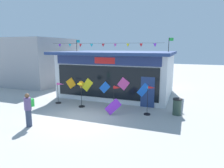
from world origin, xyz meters
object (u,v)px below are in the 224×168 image
object	(u,v)px
wind_spinner_center_left	(116,94)
person_near_camera	(28,109)
wind_spinner_left	(81,87)
display_kite_on_ground	(113,107)
wind_spinner_far_left	(60,91)
trash_bin	(177,107)
wind_spinner_center_right	(149,99)
kite_shop_building	(118,73)

from	to	relation	value
wind_spinner_center_left	person_near_camera	bearing A→B (deg)	-126.61
wind_spinner_left	display_kite_on_ground	distance (m)	2.72
wind_spinner_far_left	wind_spinner_left	world-z (taller)	wind_spinner_left
trash_bin	wind_spinner_far_left	bearing A→B (deg)	-177.20
trash_bin	person_near_camera	bearing A→B (deg)	-146.96
person_near_camera	wind_spinner_center_right	bearing A→B (deg)	58.51
kite_shop_building	wind_spinner_left	bearing A→B (deg)	-103.51
kite_shop_building	display_kite_on_ground	size ratio (longest dim) A/B	9.59
wind_spinner_left	wind_spinner_far_left	bearing A→B (deg)	174.27
wind_spinner_center_right	trash_bin	bearing A→B (deg)	21.01
wind_spinner_left	person_near_camera	size ratio (longest dim) A/B	1.03
display_kite_on_ground	wind_spinner_center_left	bearing A→B (deg)	100.76
wind_spinner_left	wind_spinner_center_left	bearing A→B (deg)	8.06
wind_spinner_left	trash_bin	world-z (taller)	wind_spinner_left
wind_spinner_left	wind_spinner_center_left	distance (m)	2.33
wind_spinner_left	wind_spinner_center_left	size ratio (longest dim) A/B	1.14
kite_shop_building	trash_bin	size ratio (longest dim) A/B	8.88
wind_spinner_center_left	wind_spinner_center_right	xyz separation A→B (m)	(2.15, -0.34, -0.05)
trash_bin	wind_spinner_center_right	bearing A→B (deg)	-158.99
wind_spinner_center_right	trash_bin	xyz separation A→B (m)	(1.51, 0.58, -0.46)
person_near_camera	display_kite_on_ground	distance (m)	4.52
wind_spinner_center_left	person_near_camera	size ratio (longest dim) A/B	0.90
wind_spinner_left	trash_bin	distance (m)	6.03
wind_spinner_far_left	wind_spinner_left	bearing A→B (deg)	-5.73
kite_shop_building	wind_spinner_center_right	bearing A→B (deg)	-52.36
kite_shop_building	wind_spinner_center_left	bearing A→B (deg)	-73.06
display_kite_on_ground	wind_spinner_center_right	bearing A→B (deg)	20.30
kite_shop_building	trash_bin	distance (m)	6.34
wind_spinner_far_left	wind_spinner_left	size ratio (longest dim) A/B	0.85
kite_shop_building	wind_spinner_far_left	size ratio (longest dim) A/B	5.92
wind_spinner_center_left	trash_bin	size ratio (longest dim) A/B	1.55
wind_spinner_far_left	wind_spinner_center_left	xyz separation A→B (m)	(4.10, 0.14, 0.14)
kite_shop_building	wind_spinner_center_left	distance (m)	4.30
kite_shop_building	display_kite_on_ground	world-z (taller)	kite_shop_building
wind_spinner_far_left	wind_spinner_center_right	xyz separation A→B (m)	(6.25, -0.20, 0.09)
kite_shop_building	wind_spinner_center_right	xyz separation A→B (m)	(3.38, -4.39, -0.84)
wind_spinner_far_left	wind_spinner_center_left	distance (m)	4.10
wind_spinner_far_left	wind_spinner_center_left	world-z (taller)	wind_spinner_center_left
wind_spinner_center_left	wind_spinner_center_right	size ratio (longest dim) A/B	0.89
wind_spinner_center_left	person_near_camera	distance (m)	5.17
kite_shop_building	wind_spinner_far_left	world-z (taller)	kite_shop_building
person_near_camera	trash_bin	xyz separation A→B (m)	(6.74, 4.39, -0.39)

